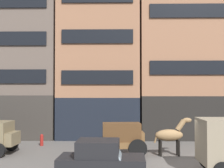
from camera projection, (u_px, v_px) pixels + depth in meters
ground_plane at (190, 164)px, 14.69m from camera, size 120.00×120.00×0.00m
building_far_left at (23, 61)px, 24.22m from camera, size 7.09×5.54×13.11m
building_center_left at (99, 40)px, 24.16m from camera, size 7.22×5.54×16.83m
building_center_right at (183, 61)px, 24.01m from camera, size 8.23×5.54×13.00m
cargo_wagon at (122, 137)px, 16.73m from camera, size 2.99×1.68×1.98m
draft_horse at (171, 135)px, 16.69m from camera, size 2.35×0.70×2.30m
sedan_parked_curb at (101, 161)px, 11.75m from camera, size 3.76×1.99×1.83m
fire_hydrant_curbside at (42, 140)px, 19.68m from camera, size 0.24×0.24×0.83m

